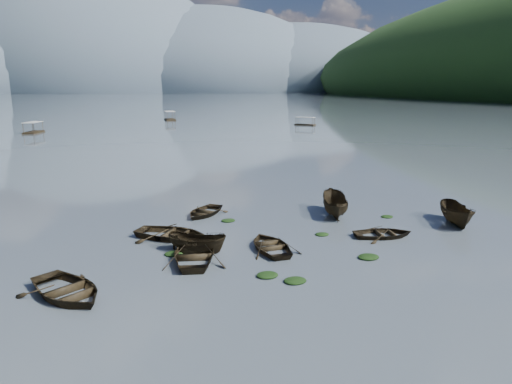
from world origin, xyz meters
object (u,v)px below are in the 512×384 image
object	(u,v)px
pontoon_left	(34,133)
pontoon_centre	(170,120)
rowboat_0	(67,296)
rowboat_3	(271,249)

from	to	relation	value
pontoon_left	pontoon_centre	size ratio (longest dim) A/B	0.90
rowboat_0	rowboat_3	xyz separation A→B (m)	(11.55, 3.65, 0.00)
rowboat_3	pontoon_left	world-z (taller)	pontoon_left
rowboat_0	pontoon_centre	size ratio (longest dim) A/B	0.76
rowboat_0	rowboat_3	distance (m)	12.11
pontoon_left	pontoon_centre	distance (m)	45.12
pontoon_left	rowboat_3	bearing A→B (deg)	-58.49
rowboat_3	pontoon_left	distance (m)	88.30
pontoon_left	pontoon_centre	world-z (taller)	pontoon_centre
rowboat_3	pontoon_left	xyz separation A→B (m)	(-28.45, 83.59, 0.00)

